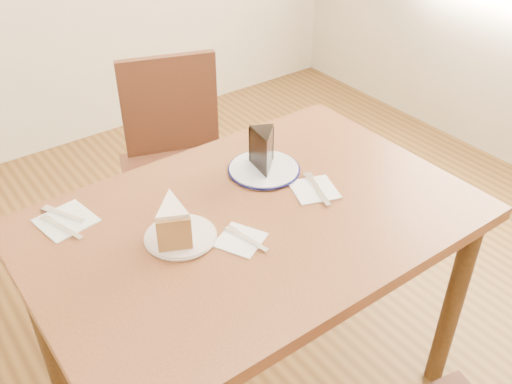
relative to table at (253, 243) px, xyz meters
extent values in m
cube|color=#4F2815|center=(0.00, 0.00, 0.08)|extent=(1.20, 0.80, 0.04)
cylinder|color=black|center=(0.54, -0.34, -0.30)|extent=(0.06, 0.06, 0.71)
cylinder|color=black|center=(-0.54, 0.34, -0.30)|extent=(0.06, 0.06, 0.71)
cylinder|color=black|center=(0.54, 0.34, -0.30)|extent=(0.06, 0.06, 0.71)
cube|color=#3A1B11|center=(0.13, 0.63, -0.18)|extent=(0.56, 0.56, 0.04)
cylinder|color=#3A1B11|center=(0.37, 0.75, -0.43)|extent=(0.04, 0.04, 0.45)
cylinder|color=#3A1B11|center=(0.02, 0.87, -0.43)|extent=(0.04, 0.04, 0.45)
cylinder|color=#3A1B11|center=(0.25, 0.39, -0.43)|extent=(0.04, 0.04, 0.45)
cylinder|color=#3A1B11|center=(-0.10, 0.52, -0.43)|extent=(0.04, 0.04, 0.45)
cube|color=#3A1B11|center=(0.20, 0.82, 0.04)|extent=(0.37, 0.15, 0.40)
cylinder|color=silver|center=(-0.21, 0.03, 0.10)|extent=(0.18, 0.18, 0.01)
cylinder|color=white|center=(0.16, 0.16, 0.10)|extent=(0.21, 0.21, 0.01)
cube|color=white|center=(-0.09, -0.07, 0.10)|extent=(0.15, 0.15, 0.00)
cube|color=white|center=(0.21, -0.01, 0.10)|extent=(0.16, 0.16, 0.00)
cube|color=white|center=(-0.42, 0.27, 0.10)|extent=(0.15, 0.15, 0.00)
cube|color=silver|center=(-0.07, -0.08, 0.10)|extent=(0.04, 0.14, 0.00)
cube|color=silver|center=(0.22, -0.02, 0.10)|extent=(0.07, 0.17, 0.00)
cube|color=silver|center=(-0.41, 0.30, 0.10)|extent=(0.08, 0.13, 0.00)
cube|color=silver|center=(-0.44, 0.25, 0.10)|extent=(0.06, 0.16, 0.00)
camera|label=1|loc=(-0.72, -0.99, 1.04)|focal=40.00mm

